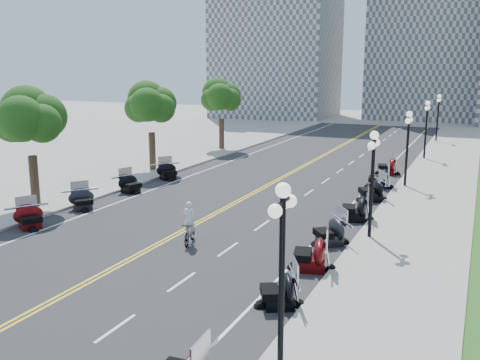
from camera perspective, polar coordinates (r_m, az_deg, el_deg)
The scene contains 47 objects.
ground at distance 25.29m, azimuth -7.88°, elevation -6.36°, with size 160.00×160.00×0.00m, color gray.
road at distance 33.83m, azimuth 1.18°, elevation -1.54°, with size 16.00×90.00×0.01m, color #333335.
centerline_yellow_a at distance 33.87m, azimuth 0.99°, elevation -1.51°, with size 0.12×90.00×0.00m, color yellow.
centerline_yellow_b at distance 33.78m, azimuth 1.36°, elevation -1.55°, with size 0.12×90.00×0.00m, color yellow.
edge_line_north at distance 31.92m, azimuth 11.80°, elevation -2.61°, with size 0.12×90.00×0.00m, color white.
edge_line_south at distance 36.76m, azimuth -8.03°, elevation -0.55°, with size 0.12×90.00×0.00m, color white.
lane_dash_4 at distance 17.53m, azimuth -13.12°, elevation -15.13°, with size 0.12×2.00×0.00m, color white.
lane_dash_5 at distance 20.52m, azimuth -6.23°, elevation -10.73°, with size 0.12×2.00×0.00m, color white.
lane_dash_6 at distance 23.81m, azimuth -1.29°, elevation -7.39°, with size 0.12×2.00×0.00m, color white.
lane_dash_7 at distance 27.29m, azimuth 2.37°, elevation -4.85°, with size 0.12×2.00×0.00m, color white.
lane_dash_8 at distance 30.89m, azimuth 5.17°, elevation -2.88°, with size 0.12×2.00×0.00m, color white.
lane_dash_9 at distance 34.58m, azimuth 7.37°, elevation -1.32°, with size 0.12×2.00×0.00m, color white.
lane_dash_10 at distance 38.34m, azimuth 9.14°, elevation -0.07°, with size 0.12×2.00×0.00m, color white.
lane_dash_11 at distance 42.14m, azimuth 10.59°, elevation 0.97°, with size 0.12×2.00×0.00m, color white.
lane_dash_12 at distance 45.97m, azimuth 11.81°, elevation 1.83°, with size 0.12×2.00×0.00m, color white.
lane_dash_13 at distance 49.83m, azimuth 12.83°, elevation 2.55°, with size 0.12×2.00×0.00m, color white.
lane_dash_14 at distance 53.71m, azimuth 13.71°, elevation 3.18°, with size 0.12×2.00×0.00m, color white.
lane_dash_15 at distance 57.61m, azimuth 14.47°, elevation 3.71°, with size 0.12×2.00×0.00m, color white.
lane_dash_16 at distance 61.52m, azimuth 15.14°, elevation 4.18°, with size 0.12×2.00×0.00m, color white.
lane_dash_17 at distance 65.44m, azimuth 15.72°, elevation 4.59°, with size 0.12×2.00×0.00m, color white.
lane_dash_18 at distance 69.37m, azimuth 16.25°, elevation 4.96°, with size 0.12×2.00×0.00m, color white.
lane_dash_19 at distance 73.31m, azimuth 16.71°, elevation 5.28°, with size 0.12×2.00×0.00m, color white.
sidewalk_north at distance 31.32m, azimuth 19.14°, elevation -3.19°, with size 5.00×90.00×0.15m, color #9E9991.
sidewalk_south at distance 39.06m, azimuth -13.12°, elevation 0.09°, with size 5.00×90.00×0.15m, color #9E9991.
distant_block_a at distance 88.01m, azimuth 3.94°, elevation 15.26°, with size 18.00×14.00×26.00m, color gray.
distant_block_b at distance 88.96m, azimuth 19.34°, elevation 15.90°, with size 16.00×12.00×30.00m, color gray.
street_lamp_1 at distance 14.02m, azimuth 4.46°, elevation -10.29°, with size 0.50×1.20×4.90m, color black, non-canonical shape.
street_lamp_2 at distance 25.18m, azimuth 13.88°, elevation -0.55°, with size 0.50×1.20×4.90m, color black, non-canonical shape.
street_lamp_3 at distance 36.87m, azimuth 17.40°, elevation 3.15°, with size 0.50×1.20×4.90m, color black, non-canonical shape.
street_lamp_4 at distance 48.71m, azimuth 19.22°, elevation 5.05°, with size 0.50×1.20×4.90m, color black, non-canonical shape.
street_lamp_5 at distance 60.61m, azimuth 20.33°, elevation 6.21°, with size 0.50×1.20×4.90m, color black, non-canonical shape.
tree_2 at distance 32.12m, azimuth -21.51°, elevation 5.50°, with size 4.80×4.80×9.20m, color #235619, non-canonical shape.
tree_3 at distance 41.34m, azimuth -9.48°, elevation 7.43°, with size 4.80×4.80×9.20m, color #235619, non-canonical shape.
tree_4 at distance 51.71m, azimuth -2.00°, elevation 8.46°, with size 4.80×4.80×9.20m, color #235619, non-canonical shape.
motorcycle_n_4 at distance 18.26m, azimuth 4.18°, elevation -11.44°, with size 1.89×1.89×1.32m, color black, non-canonical shape.
motorcycle_n_5 at distance 21.49m, azimuth 7.61°, elevation -7.59°, with size 2.14×2.14×1.50m, color #590A0C, non-canonical shape.
motorcycle_n_6 at distance 24.57m, azimuth 9.57°, elevation -5.27°, with size 1.98×1.98×1.38m, color black, non-canonical shape.
motorcycle_n_7 at distance 28.61m, azimuth 12.21°, elevation -2.79°, with size 2.14×2.14×1.50m, color black, non-canonical shape.
motorcycle_n_8 at distance 33.00m, azimuth 13.89°, elevation -0.92°, with size 2.13×2.13×1.49m, color black, non-canonical shape.
motorcycle_n_9 at distance 36.72m, azimuth 14.63°, elevation 0.32°, with size 2.11×2.11×1.47m, color black, non-canonical shape.
motorcycle_n_10 at distance 41.51m, azimuth 15.43°, elevation 1.56°, with size 2.04×2.04×1.43m, color #590A0C, non-canonical shape.
motorcycle_s_5 at distance 28.58m, azimuth -21.53°, elevation -3.61°, with size 1.83×1.83×1.28m, color #590A0C, non-canonical shape.
motorcycle_s_6 at distance 31.38m, azimuth -16.47°, elevation -1.93°, with size 1.81×1.81×1.27m, color black, non-canonical shape.
motorcycle_s_7 at distance 34.87m, azimuth -11.62°, elevation -0.31°, with size 1.83×1.83×1.28m, color black, non-canonical shape.
motorcycle_s_8 at distance 38.52m, azimuth -7.72°, elevation 1.01°, with size 1.87×1.87×1.31m, color black, non-canonical shape.
bicycle at distance 24.48m, azimuth -5.40°, elevation -5.64°, with size 0.49×1.74×1.04m, color #A51414.
cyclist_rider at distance 24.11m, azimuth -5.46°, elevation -2.59°, with size 0.60×0.39×1.65m, color white.
Camera 1 is at (12.98, -20.22, 7.90)m, focal length 40.00 mm.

